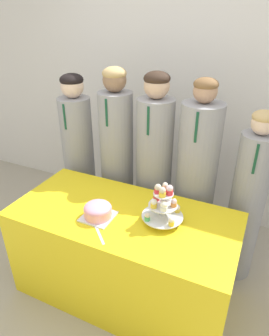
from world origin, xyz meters
TOP-DOWN VIEW (x-y plane):
  - ground_plane at (0.00, 0.00)m, footprint 16.00×16.00m
  - wall_back at (0.00, 1.74)m, footprint 9.00×0.06m
  - table at (0.00, 0.38)m, footprint 1.59×0.75m
  - round_cake at (-0.14, 0.27)m, footprint 0.21×0.21m
  - cake_knife at (-0.08, 0.16)m, footprint 0.18×0.18m
  - cupcake_stand at (0.27, 0.41)m, footprint 0.28×0.28m
  - student_0 at (-0.78, 0.98)m, footprint 0.29×0.29m
  - student_1 at (-0.37, 0.98)m, footprint 0.29×0.29m
  - student_2 at (-0.01, 0.98)m, footprint 0.30×0.30m
  - student_3 at (0.35, 0.98)m, footprint 0.32×0.32m
  - student_4 at (0.76, 0.98)m, footprint 0.26×0.26m

SIDE VIEW (x-z plane):
  - ground_plane at x=0.00m, z-range 0.00..0.00m
  - table at x=0.00m, z-range 0.00..0.76m
  - student_4 at x=0.76m, z-range -0.03..1.40m
  - student_0 at x=-0.78m, z-range -0.03..1.52m
  - student_3 at x=0.35m, z-range -0.05..1.56m
  - cake_knife at x=-0.08m, z-range 0.75..0.76m
  - student_2 at x=-0.01m, z-range -0.03..1.59m
  - student_1 at x=-0.37m, z-range -0.03..1.60m
  - round_cake at x=-0.14m, z-range 0.76..0.87m
  - cupcake_stand at x=0.27m, z-range 0.76..1.04m
  - wall_back at x=0.00m, z-range 0.00..2.70m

